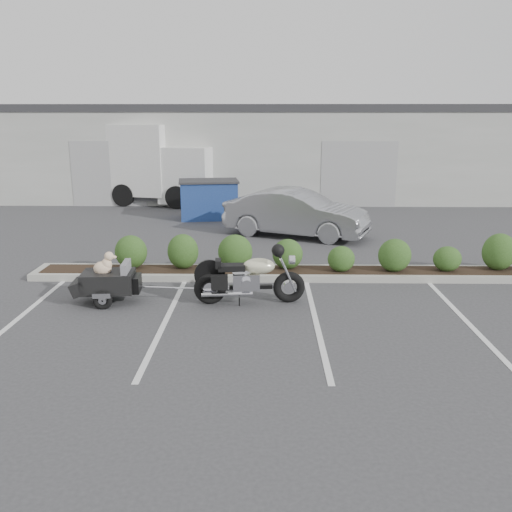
{
  "coord_description": "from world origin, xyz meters",
  "views": [
    {
      "loc": [
        0.28,
        -9.71,
        3.58
      ],
      "look_at": [
        0.1,
        1.16,
        0.75
      ],
      "focal_mm": 38.0,
      "sensor_mm": 36.0,
      "label": 1
    }
  ],
  "objects_px": {
    "motorcycle": "(249,279)",
    "dumpster": "(209,199)",
    "pet_trailer": "(107,281)",
    "delivery_truck": "(139,166)",
    "sedan": "(296,213)"
  },
  "relations": [
    {
      "from": "pet_trailer",
      "to": "sedan",
      "type": "bearing_deg",
      "value": 52.09
    },
    {
      "from": "motorcycle",
      "to": "pet_trailer",
      "type": "bearing_deg",
      "value": 175.08
    },
    {
      "from": "delivery_truck",
      "to": "sedan",
      "type": "bearing_deg",
      "value": -32.55
    },
    {
      "from": "sedan",
      "to": "dumpster",
      "type": "xyz_separation_m",
      "value": [
        -2.95,
        2.9,
        -0.02
      ]
    },
    {
      "from": "motorcycle",
      "to": "pet_trailer",
      "type": "distance_m",
      "value": 2.78
    },
    {
      "from": "pet_trailer",
      "to": "delivery_truck",
      "type": "xyz_separation_m",
      "value": [
        -2.21,
        12.63,
        1.11
      ]
    },
    {
      "from": "sedan",
      "to": "delivery_truck",
      "type": "xyz_separation_m",
      "value": [
        -6.23,
        6.52,
        0.83
      ]
    },
    {
      "from": "motorcycle",
      "to": "dumpster",
      "type": "distance_m",
      "value": 9.19
    },
    {
      "from": "motorcycle",
      "to": "sedan",
      "type": "height_order",
      "value": "sedan"
    },
    {
      "from": "motorcycle",
      "to": "dumpster",
      "type": "height_order",
      "value": "dumpster"
    },
    {
      "from": "pet_trailer",
      "to": "motorcycle",
      "type": "bearing_deg",
      "value": -4.92
    },
    {
      "from": "motorcycle",
      "to": "dumpster",
      "type": "xyz_separation_m",
      "value": [
        -1.71,
        9.03,
        0.19
      ]
    },
    {
      "from": "motorcycle",
      "to": "sedan",
      "type": "relative_size",
      "value": 0.51
    },
    {
      "from": "pet_trailer",
      "to": "dumpster",
      "type": "xyz_separation_m",
      "value": [
        1.08,
        9.01,
        0.26
      ]
    },
    {
      "from": "dumpster",
      "to": "delivery_truck",
      "type": "xyz_separation_m",
      "value": [
        -3.29,
        3.62,
        0.85
      ]
    }
  ]
}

